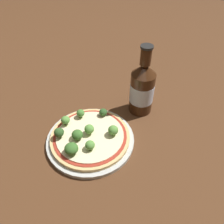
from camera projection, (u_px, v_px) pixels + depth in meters
ground_plane at (97, 141)px, 0.61m from camera, size 3.00×3.00×0.00m
plate at (91, 140)px, 0.60m from camera, size 0.24×0.24×0.01m
pizza at (90, 136)px, 0.60m from camera, size 0.22×0.22×0.01m
broccoli_floret_0 at (113, 130)px, 0.58m from camera, size 0.03×0.03×0.03m
broccoli_floret_1 at (89, 129)px, 0.58m from camera, size 0.03×0.03×0.03m
broccoli_floret_2 at (77, 135)px, 0.57m from camera, size 0.03×0.03×0.03m
broccoli_floret_3 at (65, 120)px, 0.61m from camera, size 0.02×0.02×0.03m
broccoli_floret_4 at (59, 132)px, 0.57m from camera, size 0.03×0.03×0.03m
broccoli_floret_5 at (71, 149)px, 0.54m from camera, size 0.03×0.03×0.03m
broccoli_floret_6 at (90, 145)px, 0.55m from camera, size 0.02×0.02×0.03m
broccoli_floret_7 at (103, 112)px, 0.64m from camera, size 0.02×0.02×0.02m
broccoli_floret_8 at (81, 113)px, 0.63m from camera, size 0.02×0.02×0.03m
beer_bottle at (142, 88)px, 0.65m from camera, size 0.07×0.07×0.22m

